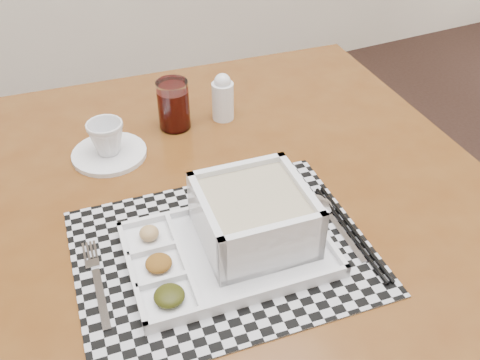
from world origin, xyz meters
name	(u,v)px	position (x,y,z in m)	size (l,w,h in m)	color
dining_table	(207,246)	(-0.45, 0.56, 0.75)	(1.22, 1.22, 0.84)	#532A0F
placemat	(223,252)	(-0.46, 0.46, 0.84)	(0.47, 0.37, 0.00)	#B0B0B8
serving_tray	(246,227)	(-0.42, 0.45, 0.88)	(0.34, 0.25, 0.10)	silver
fork	(96,281)	(-0.66, 0.48, 0.84)	(0.03, 0.19, 0.00)	#BBBBC2
spoon	(325,208)	(-0.25, 0.47, 0.84)	(0.04, 0.18, 0.01)	#BBBBC2
chopsticks	(352,231)	(-0.24, 0.40, 0.85)	(0.04, 0.24, 0.01)	black
saucer	(109,154)	(-0.56, 0.80, 0.84)	(0.15, 0.15, 0.01)	silver
cup	(106,138)	(-0.56, 0.80, 0.88)	(0.07, 0.07, 0.07)	silver
juice_glass	(174,106)	(-0.40, 0.85, 0.89)	(0.07, 0.07, 0.11)	white
creamer_bottle	(223,97)	(-0.29, 0.84, 0.89)	(0.05, 0.05, 0.11)	silver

